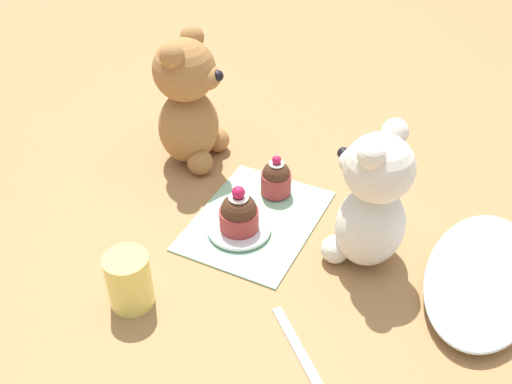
{
  "coord_description": "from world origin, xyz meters",
  "views": [
    {
      "loc": [
        0.61,
        0.3,
        0.6
      ],
      "look_at": [
        0.0,
        0.0,
        0.06
      ],
      "focal_mm": 42.0,
      "sensor_mm": 36.0,
      "label": 1
    }
  ],
  "objects_px": {
    "teddy_bear_cream": "(372,201)",
    "teddy_bear_tan": "(189,103)",
    "saucer_plate": "(239,228)",
    "cupcake_near_tan_bear": "(239,213)",
    "juice_glass": "(129,280)",
    "teaspoon": "(297,346)",
    "cupcake_near_cream_bear": "(278,179)"
  },
  "relations": [
    {
      "from": "teddy_bear_cream",
      "to": "saucer_plate",
      "type": "height_order",
      "value": "teddy_bear_cream"
    },
    {
      "from": "teddy_bear_tan",
      "to": "juice_glass",
      "type": "bearing_deg",
      "value": -168.56
    },
    {
      "from": "teddy_bear_tan",
      "to": "cupcake_near_tan_bear",
      "type": "height_order",
      "value": "teddy_bear_tan"
    },
    {
      "from": "teddy_bear_tan",
      "to": "juice_glass",
      "type": "distance_m",
      "value": 0.34
    },
    {
      "from": "cupcake_near_cream_bear",
      "to": "teaspoon",
      "type": "height_order",
      "value": "cupcake_near_cream_bear"
    },
    {
      "from": "saucer_plate",
      "to": "teddy_bear_tan",
      "type": "bearing_deg",
      "value": -130.17
    },
    {
      "from": "teddy_bear_tan",
      "to": "cupcake_near_cream_bear",
      "type": "relative_size",
      "value": 3.26
    },
    {
      "from": "cupcake_near_cream_bear",
      "to": "cupcake_near_tan_bear",
      "type": "distance_m",
      "value": 0.11
    },
    {
      "from": "cupcake_near_tan_bear",
      "to": "teddy_bear_tan",
      "type": "bearing_deg",
      "value": -130.17
    },
    {
      "from": "saucer_plate",
      "to": "juice_glass",
      "type": "bearing_deg",
      "value": -19.33
    },
    {
      "from": "cupcake_near_cream_bear",
      "to": "juice_glass",
      "type": "bearing_deg",
      "value": -14.97
    },
    {
      "from": "juice_glass",
      "to": "saucer_plate",
      "type": "bearing_deg",
      "value": 160.67
    },
    {
      "from": "teddy_bear_tan",
      "to": "saucer_plate",
      "type": "height_order",
      "value": "teddy_bear_tan"
    },
    {
      "from": "juice_glass",
      "to": "teaspoon",
      "type": "distance_m",
      "value": 0.23
    },
    {
      "from": "teddy_bear_cream",
      "to": "juice_glass",
      "type": "distance_m",
      "value": 0.33
    },
    {
      "from": "teaspoon",
      "to": "teddy_bear_cream",
      "type": "bearing_deg",
      "value": 125.4
    },
    {
      "from": "teddy_bear_tan",
      "to": "cupcake_near_tan_bear",
      "type": "distance_m",
      "value": 0.22
    },
    {
      "from": "saucer_plate",
      "to": "teaspoon",
      "type": "distance_m",
      "value": 0.22
    },
    {
      "from": "juice_glass",
      "to": "cupcake_near_tan_bear",
      "type": "bearing_deg",
      "value": 160.67
    },
    {
      "from": "teddy_bear_cream",
      "to": "cupcake_near_cream_bear",
      "type": "xyz_separation_m",
      "value": [
        -0.07,
        -0.17,
        -0.07
      ]
    },
    {
      "from": "teddy_bear_cream",
      "to": "teddy_bear_tan",
      "type": "height_order",
      "value": "teddy_bear_tan"
    },
    {
      "from": "cupcake_near_tan_bear",
      "to": "teddy_bear_cream",
      "type": "bearing_deg",
      "value": 101.67
    },
    {
      "from": "teddy_bear_cream",
      "to": "cupcake_near_cream_bear",
      "type": "bearing_deg",
      "value": -102.59
    },
    {
      "from": "cupcake_near_tan_bear",
      "to": "juice_glass",
      "type": "relative_size",
      "value": 0.94
    },
    {
      "from": "teddy_bear_cream",
      "to": "saucer_plate",
      "type": "xyz_separation_m",
      "value": [
        0.04,
        -0.18,
        -0.09
      ]
    },
    {
      "from": "saucer_plate",
      "to": "teaspoon",
      "type": "xyz_separation_m",
      "value": [
        0.15,
        0.16,
        -0.01
      ]
    },
    {
      "from": "teddy_bear_tan",
      "to": "cupcake_near_cream_bear",
      "type": "height_order",
      "value": "teddy_bear_tan"
    },
    {
      "from": "teddy_bear_cream",
      "to": "teddy_bear_tan",
      "type": "xyz_separation_m",
      "value": [
        -0.1,
        -0.34,
        0.01
      ]
    },
    {
      "from": "teaspoon",
      "to": "saucer_plate",
      "type": "bearing_deg",
      "value": 178.3
    },
    {
      "from": "teddy_bear_tan",
      "to": "cupcake_near_tan_bear",
      "type": "bearing_deg",
      "value": -136.05
    },
    {
      "from": "saucer_plate",
      "to": "juice_glass",
      "type": "xyz_separation_m",
      "value": [
        0.18,
        -0.06,
        0.03
      ]
    },
    {
      "from": "cupcake_near_cream_bear",
      "to": "teaspoon",
      "type": "xyz_separation_m",
      "value": [
        0.26,
        0.14,
        -0.03
      ]
    }
  ]
}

